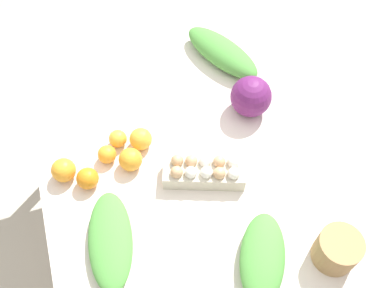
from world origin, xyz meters
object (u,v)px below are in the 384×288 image
Objects in this scene: cabbage_purple at (251,97)px; orange_4 at (88,178)px; orange_0 at (118,139)px; orange_2 at (131,159)px; greens_bunch_scallion at (222,52)px; orange_5 at (107,154)px; paper_bag at (337,250)px; orange_3 at (141,139)px; greens_bunch_dandelion at (110,240)px; greens_bunch_chard at (262,257)px; egg_carton at (205,171)px; orange_1 at (64,170)px.

cabbage_purple is 2.05× the size of orange_4.
orange_0 is 0.80× the size of orange_2.
cabbage_purple reaches higher than greens_bunch_scallion.
orange_2 is at bearing -51.21° from greens_bunch_scallion.
paper_bag is at bearing 46.33° from orange_5.
orange_3 reaches higher than orange_4.
paper_bag reaches higher than orange_0.
orange_4 reaches higher than orange_0.
orange_5 is (-0.05, -0.07, -0.01)m from orange_2.
greens_bunch_chard reaches higher than greens_bunch_dandelion.
egg_carton is 0.47m from orange_1.
greens_bunch_scallion is 0.78m from orange_1.
greens_bunch_dandelion is at bearing -59.29° from cabbage_purple.
orange_5 is at bearing 98.33° from orange_1.
egg_carton reaches higher than orange_4.
cabbage_purple is 2.35× the size of orange_5.
orange_1 reaches higher than orange_0.
greens_bunch_chard is (0.83, -0.18, -0.01)m from greens_bunch_scallion.
egg_carton reaches higher than orange_0.
cabbage_purple is at bearing 120.71° from greens_bunch_dandelion.
cabbage_purple is at bearing 102.19° from orange_2.
greens_bunch_dandelion is (-0.25, -0.64, -0.03)m from paper_bag.
orange_4 is 1.14× the size of orange_5.
orange_3 is at bearing 115.14° from orange_4.
greens_bunch_scallion is at bearing 126.36° from orange_3.
greens_bunch_chard is 4.40× the size of orange_5.
orange_5 is (-0.08, 0.08, -0.00)m from orange_4.
greens_bunch_dandelion is 0.30m from orange_1.
orange_0 is (-0.61, -0.53, -0.02)m from paper_bag.
orange_3 is (0.03, -0.43, -0.04)m from cabbage_purple.
cabbage_purple is 1.85× the size of orange_1.
egg_carton reaches higher than orange_5.
egg_carton is at bearing 110.77° from greens_bunch_dandelion.
greens_bunch_scallion is at bearing 83.60° from egg_carton.
greens_bunch_dandelion is 3.97× the size of orange_1.
paper_bag is at bearing 41.15° from orange_0.
orange_5 is at bearing -124.94° from orange_2.
orange_2 is (0.10, -0.48, -0.04)m from cabbage_purple.
orange_0 is at bearing -167.81° from orange_2.
cabbage_purple is at bearing 61.30° from egg_carton.
egg_carton is 3.53× the size of orange_1.
paper_bag is 0.91m from orange_1.
orange_3 is (-0.33, 0.18, 0.01)m from greens_bunch_dandelion.
orange_1 is (0.08, -0.20, 0.01)m from orange_0.
greens_bunch_chard is 3.47× the size of orange_1.
egg_carton reaches higher than greens_bunch_chard.
greens_bunch_chard is 0.58m from orange_3.
paper_bag is at bearing 38.29° from orange_3.
orange_2 is 1.25× the size of orange_5.
greens_bunch_chard is at bearing 46.41° from orange_4.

